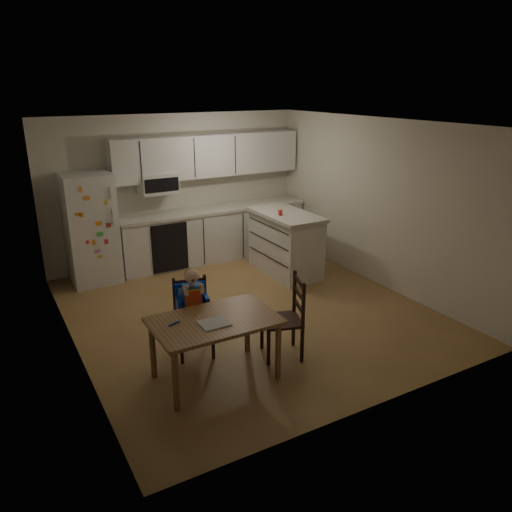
{
  "coord_description": "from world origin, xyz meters",
  "views": [
    {
      "loc": [
        -2.97,
        -5.49,
        2.96
      ],
      "look_at": [
        -0.25,
        -0.69,
        1.04
      ],
      "focal_mm": 35.0,
      "sensor_mm": 36.0,
      "label": 1
    }
  ],
  "objects_px": {
    "refrigerator": "(91,229)",
    "chair_booster": "(192,302)",
    "chair_side": "(290,312)",
    "red_cup": "(280,213)",
    "dining_table": "(215,327)",
    "kitchen_island": "(285,243)"
  },
  "relations": [
    {
      "from": "red_cup",
      "to": "chair_side",
      "type": "height_order",
      "value": "red_cup"
    },
    {
      "from": "refrigerator",
      "to": "kitchen_island",
      "type": "bearing_deg",
      "value": -22.55
    },
    {
      "from": "chair_side",
      "to": "kitchen_island",
      "type": "bearing_deg",
      "value": 167.65
    },
    {
      "from": "refrigerator",
      "to": "chair_booster",
      "type": "bearing_deg",
      "value": -80.32
    },
    {
      "from": "chair_side",
      "to": "chair_booster",
      "type": "bearing_deg",
      "value": -103.33
    },
    {
      "from": "kitchen_island",
      "to": "chair_booster",
      "type": "distance_m",
      "value": 2.86
    },
    {
      "from": "red_cup",
      "to": "dining_table",
      "type": "relative_size",
      "value": 0.07
    },
    {
      "from": "refrigerator",
      "to": "chair_side",
      "type": "bearing_deg",
      "value": -67.56
    },
    {
      "from": "refrigerator",
      "to": "chair_booster",
      "type": "height_order",
      "value": "refrigerator"
    },
    {
      "from": "dining_table",
      "to": "chair_side",
      "type": "xyz_separation_m",
      "value": [
        0.94,
        0.02,
        -0.05
      ]
    },
    {
      "from": "dining_table",
      "to": "chair_side",
      "type": "distance_m",
      "value": 0.94
    },
    {
      "from": "chair_side",
      "to": "refrigerator",
      "type": "bearing_deg",
      "value": -138.34
    },
    {
      "from": "dining_table",
      "to": "chair_booster",
      "type": "bearing_deg",
      "value": 89.17
    },
    {
      "from": "chair_booster",
      "to": "kitchen_island",
      "type": "bearing_deg",
      "value": 47.47
    },
    {
      "from": "kitchen_island",
      "to": "red_cup",
      "type": "bearing_deg",
      "value": -151.85
    },
    {
      "from": "chair_booster",
      "to": "chair_side",
      "type": "bearing_deg",
      "value": -20.74
    },
    {
      "from": "red_cup",
      "to": "chair_booster",
      "type": "distance_m",
      "value": 2.71
    },
    {
      "from": "refrigerator",
      "to": "chair_side",
      "type": "xyz_separation_m",
      "value": [
        1.41,
        -3.42,
        -0.31
      ]
    },
    {
      "from": "kitchen_island",
      "to": "dining_table",
      "type": "bearing_deg",
      "value": -135.63
    },
    {
      "from": "refrigerator",
      "to": "chair_side",
      "type": "height_order",
      "value": "refrigerator"
    },
    {
      "from": "kitchen_island",
      "to": "dining_table",
      "type": "xyz_separation_m",
      "value": [
        -2.33,
        -2.28,
        0.08
      ]
    },
    {
      "from": "red_cup",
      "to": "dining_table",
      "type": "bearing_deg",
      "value": -134.7
    }
  ]
}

